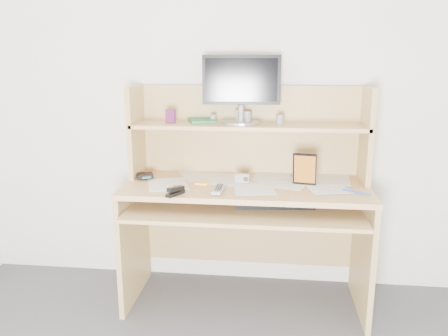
# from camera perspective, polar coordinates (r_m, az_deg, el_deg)

# --- Properties ---
(back_wall) EXTENTS (3.60, 0.04, 2.50)m
(back_wall) POSITION_cam_1_polar(r_m,az_deg,el_deg) (2.76, 3.43, 9.73)
(back_wall) COLOR white
(back_wall) RESTS_ON floor
(desk) EXTENTS (1.40, 0.70, 1.30)m
(desk) POSITION_cam_1_polar(r_m,az_deg,el_deg) (2.62, 2.98, -2.84)
(desk) COLOR tan
(desk) RESTS_ON floor
(paper_clutter) EXTENTS (1.32, 0.54, 0.01)m
(paper_clutter) POSITION_cam_1_polar(r_m,az_deg,el_deg) (2.53, 2.88, -2.07)
(paper_clutter) COLOR silver
(paper_clutter) RESTS_ON desk
(keyboard) EXTENTS (0.46, 0.20, 0.03)m
(keyboard) POSITION_cam_1_polar(r_m,az_deg,el_deg) (2.48, 6.54, -4.56)
(keyboard) COLOR black
(keyboard) RESTS_ON desk
(tv_remote) EXTENTS (0.06, 0.17, 0.02)m
(tv_remote) POSITION_cam_1_polar(r_m,az_deg,el_deg) (2.37, -0.66, -2.79)
(tv_remote) COLOR #9D9E99
(tv_remote) RESTS_ON paper_clutter
(flip_phone) EXTENTS (0.05, 0.10, 0.02)m
(flip_phone) POSITION_cam_1_polar(r_m,az_deg,el_deg) (2.39, -6.23, -2.64)
(flip_phone) COLOR silver
(flip_phone) RESTS_ON paper_clutter
(stapler) EXTENTS (0.09, 0.13, 0.04)m
(stapler) POSITION_cam_1_polar(r_m,az_deg,el_deg) (2.32, -6.37, -2.96)
(stapler) COLOR black
(stapler) RESTS_ON paper_clutter
(wallet) EXTENTS (0.12, 0.11, 0.02)m
(wallet) POSITION_cam_1_polar(r_m,az_deg,el_deg) (2.69, -10.31, -0.96)
(wallet) COLOR black
(wallet) RESTS_ON paper_clutter
(sticky_note_pad) EXTENTS (0.09, 0.09, 0.01)m
(sticky_note_pad) POSITION_cam_1_polar(r_m,az_deg,el_deg) (2.54, -2.75, -1.93)
(sticky_note_pad) COLOR #D2DB39
(sticky_note_pad) RESTS_ON desk
(digital_camera) EXTENTS (0.09, 0.04, 0.05)m
(digital_camera) POSITION_cam_1_polar(r_m,az_deg,el_deg) (2.54, 2.38, -1.33)
(digital_camera) COLOR #ACACAE
(digital_camera) RESTS_ON paper_clutter
(game_case) EXTENTS (0.13, 0.04, 0.19)m
(game_case) POSITION_cam_1_polar(r_m,az_deg,el_deg) (2.51, 10.48, -0.15)
(game_case) COLOR black
(game_case) RESTS_ON paper_clutter
(blue_pen) EXTENTS (0.13, 0.10, 0.01)m
(blue_pen) POSITION_cam_1_polar(r_m,az_deg,el_deg) (2.44, 16.90, -3.02)
(blue_pen) COLOR blue
(blue_pen) RESTS_ON paper_clutter
(card_box) EXTENTS (0.06, 0.04, 0.08)m
(card_box) POSITION_cam_1_polar(r_m,az_deg,el_deg) (2.64, -7.00, 6.72)
(card_box) COLOR maroon
(card_box) RESTS_ON desk
(shelf_book) EXTENTS (0.20, 0.23, 0.02)m
(shelf_book) POSITION_cam_1_polar(r_m,az_deg,el_deg) (2.68, -2.97, 6.19)
(shelf_book) COLOR #317A53
(shelf_book) RESTS_ON desk
(chip_stack_a) EXTENTS (0.04, 0.04, 0.05)m
(chip_stack_a) POSITION_cam_1_polar(r_m,az_deg,el_deg) (2.66, -1.46, 6.49)
(chip_stack_a) COLOR black
(chip_stack_a) RESTS_ON desk
(chip_stack_b) EXTENTS (0.05, 0.05, 0.07)m
(chip_stack_b) POSITION_cam_1_polar(r_m,az_deg,el_deg) (2.64, 3.07, 6.66)
(chip_stack_b) COLOR white
(chip_stack_b) RESTS_ON desk
(chip_stack_c) EXTENTS (0.06, 0.06, 0.06)m
(chip_stack_c) POSITION_cam_1_polar(r_m,az_deg,el_deg) (2.60, 7.30, 6.29)
(chip_stack_c) COLOR black
(chip_stack_c) RESTS_ON desk
(chip_stack_d) EXTENTS (0.06, 0.06, 0.08)m
(chip_stack_d) POSITION_cam_1_polar(r_m,az_deg,el_deg) (2.66, 1.92, 6.78)
(chip_stack_d) COLOR silver
(chip_stack_d) RESTS_ON desk
(monitor) EXTENTS (0.46, 0.23, 0.40)m
(monitor) POSITION_cam_1_polar(r_m,az_deg,el_deg) (2.62, 2.27, 10.50)
(monitor) COLOR #A7A7AC
(monitor) RESTS_ON desk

